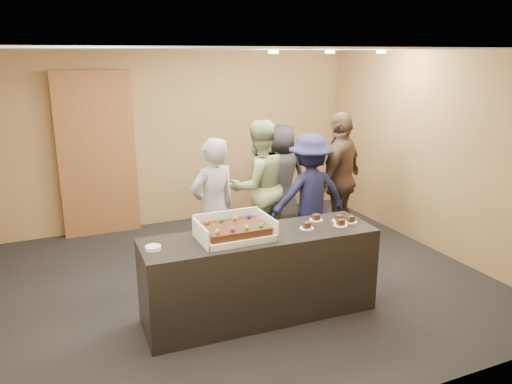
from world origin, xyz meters
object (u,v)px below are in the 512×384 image
person_server_grey (213,208)px  person_sage_man (258,187)px  cake_box (234,233)px  storage_cabinet (97,154)px  sheet_cake (235,229)px  person_navy_man (310,195)px  person_brown_extra (340,179)px  person_dark_suit (281,177)px  plate_stack (153,248)px  serving_counter (260,275)px

person_server_grey → person_sage_man: (0.82, 0.52, 0.05)m
cake_box → person_server_grey: 1.13m
storage_cabinet → person_server_grey: size_ratio=1.42×
person_sage_man → sheet_cake: bearing=54.4°
storage_cabinet → person_navy_man: size_ratio=1.47×
person_server_grey → person_brown_extra: person_brown_extra is taller
cake_box → person_navy_man: size_ratio=0.44×
cake_box → person_dark_suit: (1.71, 2.36, -0.14)m
person_server_grey → person_sage_man: bearing=-163.1°
cake_box → person_server_grey: size_ratio=0.42×
person_server_grey → person_brown_extra: size_ratio=0.91×
sheet_cake → cake_box: bearing=89.0°
cake_box → person_brown_extra: person_brown_extra is taller
plate_stack → person_server_grey: 1.48m
plate_stack → person_server_grey: bearing=48.8°
person_brown_extra → person_dark_suit: (-0.46, 0.93, -0.13)m
storage_cabinet → person_brown_extra: bearing=-30.4°
cake_box → person_sage_man: (0.99, 1.63, -0.04)m
sheet_cake → serving_counter: bearing=0.0°
plate_stack → serving_counter: bearing=-1.5°
serving_counter → storage_cabinet: 3.54m
serving_counter → sheet_cake: 0.61m
sheet_cake → person_navy_man: size_ratio=0.38×
person_sage_man → person_dark_suit: 1.02m
plate_stack → person_sage_man: bearing=42.2°
storage_cabinet → plate_stack: size_ratio=16.34×
person_navy_man → person_brown_extra: bearing=-159.6°
plate_stack → person_brown_extra: person_brown_extra is taller
storage_cabinet → person_navy_man: storage_cabinet is taller
person_server_grey → person_navy_man: bearing=170.3°
person_sage_man → person_navy_man: (0.58, -0.38, -0.08)m
plate_stack → person_sage_man: (1.80, 1.63, -0.01)m
sheet_cake → person_dark_suit: size_ratio=0.38×
person_server_grey → sheet_cake: bearing=66.5°
person_sage_man → serving_counter: bearing=61.8°
person_brown_extra → plate_stack: bearing=-7.7°
storage_cabinet → person_sage_man: size_ratio=1.34×
cake_box → person_navy_man: person_navy_man is taller
person_navy_man → person_dark_suit: bearing=-93.0°
person_navy_man → person_brown_extra: (0.59, 0.18, 0.12)m
storage_cabinet → cake_box: size_ratio=3.35×
sheet_cake → plate_stack: (-0.81, 0.03, -0.08)m
storage_cabinet → person_sage_man: bearing=-40.0°
serving_counter → storage_cabinet: (-1.17, 3.25, 0.76)m
cake_box → plate_stack: (-0.81, 0.00, -0.03)m
serving_counter → person_server_grey: (-0.10, 1.14, 0.41)m
person_navy_man → person_dark_suit: (0.13, 1.11, -0.01)m
storage_cabinet → person_sage_man: storage_cabinet is taller
person_dark_suit → person_server_grey: bearing=45.1°
storage_cabinet → person_brown_extra: 3.57m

